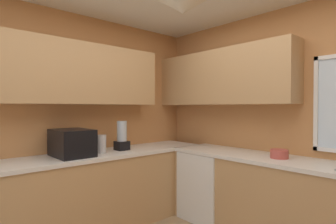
{
  "coord_description": "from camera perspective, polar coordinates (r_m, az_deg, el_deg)",
  "views": [
    {
      "loc": [
        1.31,
        -1.31,
        1.41
      ],
      "look_at": [
        -0.73,
        0.52,
        1.37
      ],
      "focal_mm": 28.84,
      "sensor_mm": 36.0,
      "label": 1
    }
  ],
  "objects": [
    {
      "name": "kettle",
      "position": [
        3.24,
        -13.94,
        -6.56
      ],
      "size": [
        0.11,
        0.11,
        0.21
      ],
      "primitive_type": "cylinder",
      "color": "#B7B7BC",
      "rests_on": "counter_run_left"
    },
    {
      "name": "counter_run_back",
      "position": [
        3.09,
        25.97,
        -17.38
      ],
      "size": [
        2.93,
        0.65,
        0.89
      ],
      "color": "tan",
      "rests_on": "ground_plane"
    },
    {
      "name": "dishwasher",
      "position": [
        3.62,
        8.81,
        -14.96
      ],
      "size": [
        0.6,
        0.6,
        0.84
      ],
      "primitive_type": "cube",
      "color": "white",
      "rests_on": "ground_plane"
    },
    {
      "name": "counter_run_left",
      "position": [
        3.29,
        -17.17,
        -16.19
      ],
      "size": [
        0.65,
        3.17,
        0.89
      ],
      "color": "tan",
      "rests_on": "ground_plane"
    },
    {
      "name": "bowl",
      "position": [
        3.06,
        22.46,
        -8.18
      ],
      "size": [
        0.18,
        0.18,
        0.09
      ],
      "primitive_type": "cylinder",
      "color": "#B74C42",
      "rests_on": "counter_run_back"
    },
    {
      "name": "microwave",
      "position": [
        3.11,
        -19.64,
        -6.14
      ],
      "size": [
        0.48,
        0.36,
        0.29
      ],
      "primitive_type": "cube",
      "color": "black",
      "rests_on": "counter_run_left"
    },
    {
      "name": "blender_appliance",
      "position": [
        3.4,
        -9.72,
        -5.22
      ],
      "size": [
        0.15,
        0.15,
        0.36
      ],
      "color": "black",
      "rests_on": "counter_run_left"
    },
    {
      "name": "room_shell",
      "position": [
        2.46,
        5.03,
        8.34
      ],
      "size": [
        3.84,
        3.56,
        2.6
      ],
      "color": "#C6844C",
      "rests_on": "ground_plane"
    }
  ]
}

